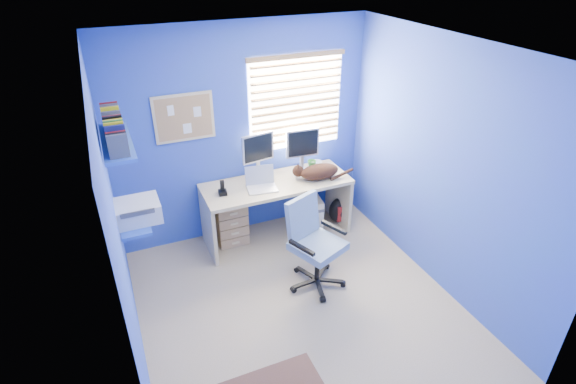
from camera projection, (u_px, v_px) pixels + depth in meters
name	position (u px, v px, depth m)	size (l,w,h in m)	color
floor	(300.00, 307.00, 4.47)	(3.00, 3.20, 0.00)	#C3AF88
ceiling	(304.00, 50.00, 3.24)	(3.00, 3.20, 0.00)	white
wall_back	(243.00, 134.00, 5.14)	(3.00, 0.01, 2.50)	blue
wall_front	(418.00, 328.00, 2.57)	(3.00, 0.01, 2.50)	blue
wall_left	(119.00, 239.00, 3.34)	(0.01, 3.20, 2.50)	blue
wall_right	(442.00, 168.00, 4.37)	(0.01, 3.20, 2.50)	blue
desk	(277.00, 210.00, 5.38)	(1.72, 0.65, 0.74)	#CAB682
laptop	(262.00, 180.00, 5.01)	(0.33, 0.26, 0.22)	silver
monitor_left	(258.00, 155.00, 5.21)	(0.40, 0.12, 0.54)	silver
monitor_right	(302.00, 150.00, 5.33)	(0.40, 0.12, 0.54)	silver
phone	(222.00, 187.00, 4.92)	(0.09, 0.11, 0.17)	black
mug	(312.00, 164.00, 5.50)	(0.10, 0.09, 0.10)	#2D752F
cd_spindle	(316.00, 164.00, 5.55)	(0.13, 0.13, 0.07)	silver
cat	(320.00, 172.00, 5.25)	(0.48, 0.25, 0.17)	black
tower_pc	(311.00, 212.00, 5.62)	(0.19, 0.44, 0.45)	beige
drawer_boxes	(231.00, 222.00, 5.32)	(0.35, 0.28, 0.54)	tan
yellow_book	(307.00, 229.00, 5.46)	(0.03, 0.17, 0.24)	yellow
backpack	(340.00, 210.00, 5.74)	(0.30, 0.23, 0.35)	black
office_chair	(314.00, 254.00, 4.63)	(0.73, 0.73, 0.97)	black
window_blinds	(296.00, 103.00, 5.19)	(1.15, 0.05, 1.10)	white
corkboard	(184.00, 118.00, 4.75)	(0.64, 0.02, 0.52)	#CAB682
wall_shelves	(125.00, 172.00, 3.90)	(0.42, 0.90, 1.05)	blue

